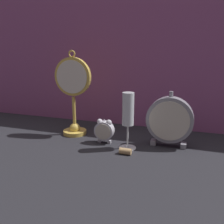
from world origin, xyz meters
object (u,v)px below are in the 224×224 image
at_px(pocket_watch_on_stand, 73,95).
at_px(wine_cork, 125,151).
at_px(mantel_clock_silver, 170,120).
at_px(champagne_flute, 128,114).
at_px(alarm_clock_twin_bell, 104,130).

relative_size(pocket_watch_on_stand, wine_cork, 8.36).
distance_m(mantel_clock_silver, champagne_flute, 0.16).
bearing_deg(alarm_clock_twin_bell, mantel_clock_silver, 10.02).
distance_m(mantel_clock_silver, wine_cork, 0.20).
height_order(pocket_watch_on_stand, alarm_clock_twin_bell, pocket_watch_on_stand).
height_order(pocket_watch_on_stand, wine_cork, pocket_watch_on_stand).
xyz_separation_m(alarm_clock_twin_bell, mantel_clock_silver, (0.24, 0.04, 0.05)).
bearing_deg(wine_cork, alarm_clock_twin_bell, 143.56).
xyz_separation_m(mantel_clock_silver, champagne_flute, (-0.14, -0.07, 0.03)).
relative_size(mantel_clock_silver, champagne_flute, 1.00).
bearing_deg(wine_cork, pocket_watch_on_stand, 152.81).
distance_m(pocket_watch_on_stand, mantel_clock_silver, 0.40).
relative_size(alarm_clock_twin_bell, wine_cork, 2.26).
bearing_deg(mantel_clock_silver, champagne_flute, -154.50).
xyz_separation_m(champagne_flute, wine_cork, (0.01, -0.05, -0.12)).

